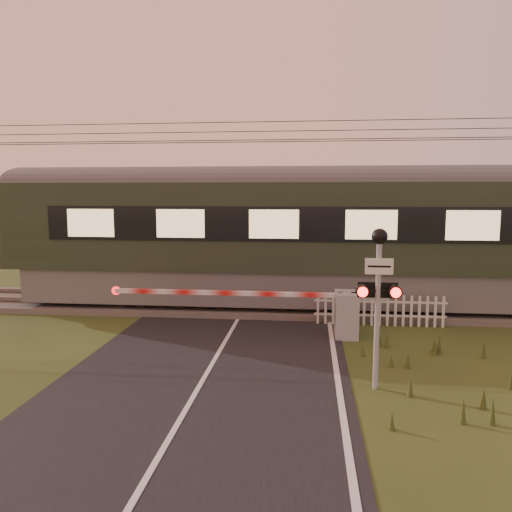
# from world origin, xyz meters

# --- Properties ---
(ground) EXTENTS (160.00, 160.00, 0.00)m
(ground) POSITION_xyz_m (0.00, 0.00, 0.00)
(ground) COLOR #2C3815
(ground) RESTS_ON ground
(road) EXTENTS (6.00, 140.00, 0.03)m
(road) POSITION_xyz_m (0.02, -0.23, 0.01)
(road) COLOR black
(road) RESTS_ON ground
(track_bed) EXTENTS (140.00, 3.40, 0.39)m
(track_bed) POSITION_xyz_m (0.00, 6.50, 0.07)
(track_bed) COLOR #47423D
(track_bed) RESTS_ON ground
(overhead_wires) EXTENTS (120.00, 0.62, 0.62)m
(overhead_wires) POSITION_xyz_m (0.00, 6.50, 5.72)
(overhead_wires) COLOR black
(overhead_wires) RESTS_ON ground
(boom_gate) EXTENTS (7.59, 0.93, 1.24)m
(boom_gate) POSITION_xyz_m (2.78, 3.41, 0.68)
(boom_gate) COLOR gray
(boom_gate) RESTS_ON ground
(crossing_signal) EXTENTS (0.80, 0.34, 3.16)m
(crossing_signal) POSITION_xyz_m (3.46, -0.19, 2.17)
(crossing_signal) COLOR gray
(crossing_signal) RESTS_ON ground
(picket_fence) EXTENTS (3.78, 0.08, 0.91)m
(picket_fence) POSITION_xyz_m (4.18, 4.60, 0.46)
(picket_fence) COLOR silver
(picket_fence) RESTS_ON ground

